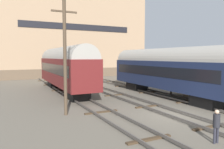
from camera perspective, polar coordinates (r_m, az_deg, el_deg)
name	(u,v)px	position (r m, az deg, el deg)	size (l,w,h in m)	color
ground_plane	(174,115)	(16.39, 15.88, -10.26)	(200.00, 200.00, 0.00)	#60594C
track_left	(120,122)	(13.90, 2.23, -12.18)	(2.60, 60.00, 0.26)	#4C4742
track_middle	(174,114)	(16.35, 15.89, -9.78)	(2.60, 60.00, 0.26)	#4C4742
track_right	(216,107)	(19.47, 25.48, -7.73)	(2.60, 60.00, 0.26)	#4C4742
train_car_navy	(165,69)	(23.37, 13.79, 1.42)	(2.85, 16.49, 5.08)	black
train_car_maroon	(65,66)	(26.21, -12.27, 2.07)	(2.93, 15.70, 5.32)	black
person_worker	(216,123)	(11.82, 25.62, -11.42)	(0.32, 0.32, 1.65)	#282833
utility_pole	(65,55)	(15.74, -12.20, 5.05)	(1.80, 0.24, 8.29)	#473828
warehouse_building	(70,35)	(51.11, -11.02, 10.17)	(31.82, 13.32, 18.29)	brown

